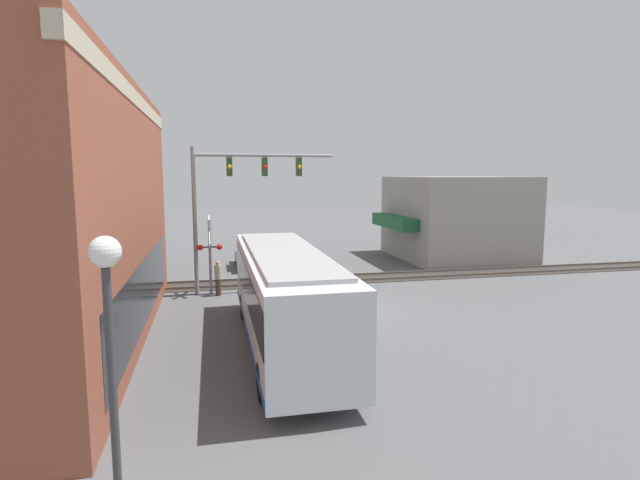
{
  "coord_description": "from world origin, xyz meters",
  "views": [
    {
      "loc": [
        -20.25,
        5.11,
        5.78
      ],
      "look_at": [
        4.68,
        -0.31,
        2.41
      ],
      "focal_mm": 28.0,
      "sensor_mm": 36.0,
      "label": 1
    }
  ],
  "objects_px": {
    "crossing_signal": "(210,247)",
    "streetlamp": "(112,378)",
    "parked_car_grey": "(251,256)",
    "city_bus": "(285,294)",
    "pedestrian_at_crossing": "(218,278)"
  },
  "relations": [
    {
      "from": "city_bus",
      "to": "crossing_signal",
      "type": "height_order",
      "value": "crossing_signal"
    },
    {
      "from": "streetlamp",
      "to": "parked_car_grey",
      "type": "relative_size",
      "value": 1.1
    },
    {
      "from": "city_bus",
      "to": "pedestrian_at_crossing",
      "type": "relative_size",
      "value": 6.78
    },
    {
      "from": "streetlamp",
      "to": "pedestrian_at_crossing",
      "type": "height_order",
      "value": "streetlamp"
    },
    {
      "from": "streetlamp",
      "to": "parked_car_grey",
      "type": "distance_m",
      "value": 24.37
    },
    {
      "from": "crossing_signal",
      "to": "streetlamp",
      "type": "distance_m",
      "value": 17.3
    },
    {
      "from": "parked_car_grey",
      "to": "streetlamp",
      "type": "bearing_deg",
      "value": 171.14
    },
    {
      "from": "city_bus",
      "to": "streetlamp",
      "type": "distance_m",
      "value": 9.87
    },
    {
      "from": "crossing_signal",
      "to": "streetlamp",
      "type": "relative_size",
      "value": 0.77
    },
    {
      "from": "city_bus",
      "to": "streetlamp",
      "type": "xyz_separation_m",
      "value": [
        -9.07,
        3.74,
        1.14
      ]
    },
    {
      "from": "city_bus",
      "to": "crossing_signal",
      "type": "bearing_deg",
      "value": 16.7
    },
    {
      "from": "crossing_signal",
      "to": "streetlamp",
      "type": "bearing_deg",
      "value": 175.74
    },
    {
      "from": "parked_car_grey",
      "to": "crossing_signal",
      "type": "bearing_deg",
      "value": 159.99
    },
    {
      "from": "city_bus",
      "to": "streetlamp",
      "type": "bearing_deg",
      "value": 157.59
    },
    {
      "from": "crossing_signal",
      "to": "streetlamp",
      "type": "height_order",
      "value": "streetlamp"
    }
  ]
}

